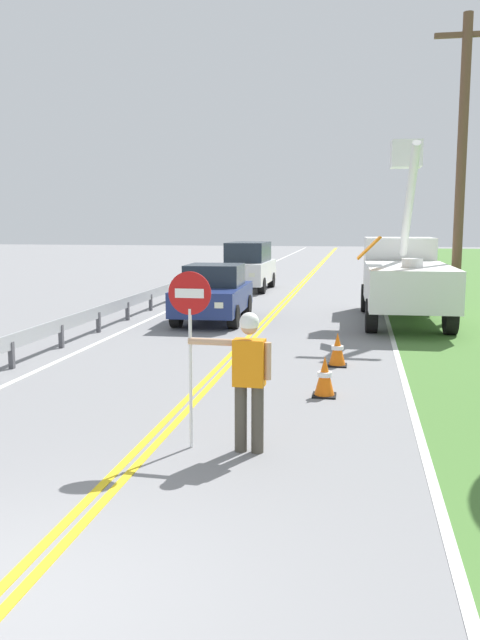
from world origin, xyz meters
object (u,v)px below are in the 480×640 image
object	(u,v)px
oncoming_suv_second	(248,266)
utility_pole_near	(461,166)
flagger_worker	(248,373)
traffic_cone_mid	(337,350)
traffic_cone_lead	(325,377)
stop_sign_paddle	(190,320)
oncoming_sedan_nearest	(213,294)
utility_bucket_truck	(403,274)

from	to	relation	value
oncoming_suv_second	utility_pole_near	bearing A→B (deg)	-47.61
flagger_worker	oncoming_suv_second	size ratio (longest dim) A/B	0.39
oncoming_suv_second	traffic_cone_mid	size ratio (longest dim) A/B	6.61
traffic_cone_mid	traffic_cone_lead	bearing A→B (deg)	-93.10
stop_sign_paddle	traffic_cone_mid	distance (m)	5.84
stop_sign_paddle	traffic_cone_lead	bearing A→B (deg)	61.42
oncoming_sedan_nearest	utility_pole_near	distance (m)	8.10
oncoming_sedan_nearest	utility_pole_near	world-z (taller)	utility_pole_near
stop_sign_paddle	oncoming_suv_second	world-z (taller)	stop_sign_paddle
traffic_cone_lead	stop_sign_paddle	bearing A→B (deg)	-118.58
oncoming_suv_second	stop_sign_paddle	bearing A→B (deg)	-82.59
stop_sign_paddle	utility_bucket_truck	size ratio (longest dim) A/B	0.34
oncoming_sedan_nearest	utility_pole_near	size ratio (longest dim) A/B	0.47
traffic_cone_lead	utility_pole_near	bearing A→B (deg)	69.97
utility_pole_near	traffic_cone_lead	bearing A→B (deg)	-110.03
utility_pole_near	oncoming_sedan_nearest	bearing A→B (deg)	-171.71
utility_pole_near	traffic_cone_lead	world-z (taller)	utility_pole_near
stop_sign_paddle	oncoming_suv_second	xyz separation A→B (m)	(-2.67, 20.49, -0.65)
utility_bucket_truck	traffic_cone_mid	distance (m)	7.29
stop_sign_paddle	oncoming_suv_second	bearing A→B (deg)	97.41
flagger_worker	traffic_cone_mid	size ratio (longest dim) A/B	2.61
stop_sign_paddle	oncoming_suv_second	distance (m)	20.68
oncoming_suv_second	utility_pole_near	xyz separation A→B (m)	(7.62, -8.35, 3.51)
utility_bucket_truck	traffic_cone_lead	distance (m)	9.72
utility_pole_near	traffic_cone_lead	distance (m)	10.69
stop_sign_paddle	oncoming_sedan_nearest	size ratio (longest dim) A/B	0.56
oncoming_sedan_nearest	traffic_cone_mid	xyz separation A→B (m)	(3.89, -5.70, -0.50)
stop_sign_paddle	traffic_cone_lead	xyz separation A→B (m)	(1.60, 2.93, -1.37)
flagger_worker	stop_sign_paddle	size ratio (longest dim) A/B	0.78
stop_sign_paddle	utility_pole_near	xyz separation A→B (m)	(4.96, 12.15, 2.86)
flagger_worker	oncoming_sedan_nearest	xyz separation A→B (m)	(-2.93, 11.14, -0.21)
utility_pole_near	stop_sign_paddle	bearing A→B (deg)	-112.19
oncoming_suv_second	utility_pole_near	size ratio (longest dim) A/B	0.53
utility_bucket_truck	traffic_cone_lead	bearing A→B (deg)	-101.12
flagger_worker	traffic_cone_mid	distance (m)	5.57
stop_sign_paddle	oncoming_sedan_nearest	distance (m)	11.35
traffic_cone_lead	traffic_cone_mid	world-z (taller)	same
traffic_cone_lead	flagger_worker	bearing A→B (deg)	-105.62
oncoming_suv_second	traffic_cone_lead	world-z (taller)	oncoming_suv_second
oncoming_sedan_nearest	traffic_cone_mid	bearing A→B (deg)	-55.72
flagger_worker	utility_pole_near	xyz separation A→B (m)	(4.19, 12.18, 3.52)
stop_sign_paddle	utility_bucket_truck	distance (m)	12.88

